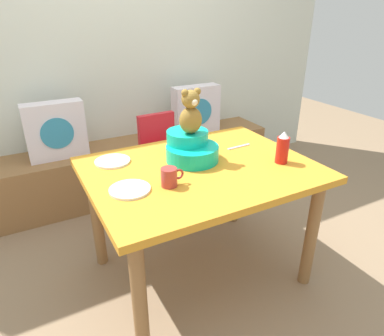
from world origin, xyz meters
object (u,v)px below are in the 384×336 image
(coffee_mug, at_px, (170,177))
(teddy_bear, at_px, (191,113))
(dinner_plate_near, at_px, (130,189))
(highchair, at_px, (164,151))
(pillow_floral_right, at_px, (196,110))
(dining_table, at_px, (200,183))
(infant_seat_teal, at_px, (191,148))
(pillow_floral_left, at_px, (56,131))
(ketchup_bottle, at_px, (283,148))
(dinner_plate_far, at_px, (113,161))

(coffee_mug, bearing_deg, teddy_bear, 43.86)
(teddy_bear, height_order, dinner_plate_near, teddy_bear)
(highchair, height_order, teddy_bear, teddy_bear)
(pillow_floral_right, bearing_deg, teddy_bear, -120.10)
(pillow_floral_right, relative_size, dinner_plate_near, 2.20)
(coffee_mug, distance_m, dinner_plate_near, 0.20)
(dining_table, distance_m, teddy_bear, 0.40)
(pillow_floral_right, height_order, dining_table, pillow_floral_right)
(infant_seat_teal, relative_size, dinner_plate_near, 1.65)
(highchair, distance_m, dinner_plate_near, 1.05)
(highchair, bearing_deg, pillow_floral_right, 39.11)
(coffee_mug, bearing_deg, dinner_plate_near, 166.48)
(pillow_floral_left, height_order, ketchup_bottle, ketchup_bottle)
(pillow_floral_right, distance_m, infant_seat_teal, 1.26)
(infant_seat_teal, distance_m, ketchup_bottle, 0.51)
(pillow_floral_right, relative_size, infant_seat_teal, 1.33)
(pillow_floral_left, bearing_deg, ketchup_bottle, -53.17)
(pillow_floral_left, relative_size, pillow_floral_right, 1.00)
(teddy_bear, distance_m, dinner_plate_near, 0.55)
(highchair, xyz_separation_m, dinner_plate_near, (-0.56, -0.86, 0.22))
(teddy_bear, xyz_separation_m, dinner_plate_near, (-0.44, -0.19, -0.27))
(teddy_bear, height_order, ketchup_bottle, teddy_bear)
(ketchup_bottle, distance_m, dinner_plate_near, 0.87)
(dinner_plate_far, bearing_deg, ketchup_bottle, -28.38)
(infant_seat_teal, relative_size, dinner_plate_far, 1.65)
(coffee_mug, bearing_deg, pillow_floral_right, 56.49)
(dining_table, distance_m, infant_seat_teal, 0.21)
(coffee_mug, bearing_deg, highchair, 68.07)
(dining_table, relative_size, dinner_plate_near, 6.16)
(ketchup_bottle, bearing_deg, teddy_bear, 146.69)
(pillow_floral_left, relative_size, dinner_plate_near, 2.20)
(dining_table, relative_size, teddy_bear, 4.93)
(pillow_floral_left, height_order, dining_table, pillow_floral_left)
(pillow_floral_right, distance_m, teddy_bear, 1.30)
(pillow_floral_right, xyz_separation_m, dining_table, (-0.63, -1.20, -0.04))
(dining_table, relative_size, coffee_mug, 10.27)
(infant_seat_teal, bearing_deg, coffee_mug, -136.07)
(dining_table, relative_size, dinner_plate_far, 6.16)
(pillow_floral_right, relative_size, coffee_mug, 3.67)
(ketchup_bottle, bearing_deg, highchair, 107.96)
(coffee_mug, relative_size, dinner_plate_near, 0.60)
(pillow_floral_right, bearing_deg, ketchup_bottle, -98.41)
(pillow_floral_right, xyz_separation_m, coffee_mug, (-0.88, -1.32, 0.11))
(pillow_floral_right, height_order, highchair, pillow_floral_right)
(dinner_plate_far, bearing_deg, infant_seat_teal, -22.72)
(dinner_plate_near, bearing_deg, ketchup_bottle, -5.91)
(pillow_floral_right, distance_m, highchair, 0.68)
(dining_table, xyz_separation_m, dinner_plate_far, (-0.41, 0.29, 0.11))
(pillow_floral_right, relative_size, dining_table, 0.36)
(highchair, relative_size, coffee_mug, 6.58)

